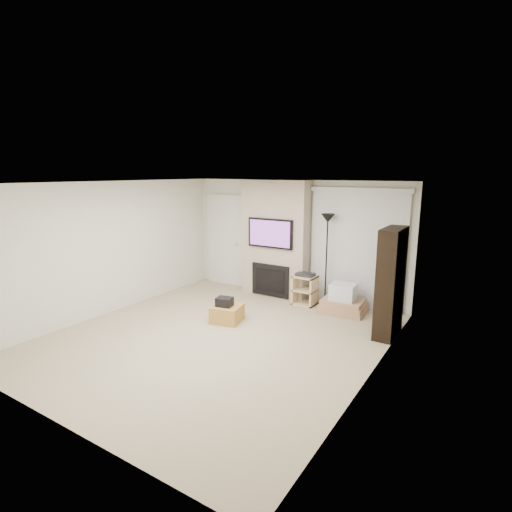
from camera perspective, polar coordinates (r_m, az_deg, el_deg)
The scene contains 16 objects.
floor at distance 6.73m, azimuth -5.55°, elevation -11.44°, with size 5.00×5.50×0.00m, color tan.
ceiling at distance 6.18m, azimuth -6.02°, elevation 10.34°, with size 5.00×5.50×0.00m, color white.
wall_back at distance 8.64m, azimuth 5.48°, elevation 2.45°, with size 5.00×2.50×0.00m, color beige.
wall_front at distance 4.58m, azimuth -27.53°, elevation -7.45°, with size 5.00×2.50×0.00m, color beige.
wall_left at distance 8.10m, azimuth -19.90°, elevation 1.15°, with size 5.50×2.50×0.00m, color beige.
wall_right at distance 5.24m, azimuth 16.45°, elevation -4.25°, with size 5.50×2.50×0.00m, color beige.
hvac_vent at distance 6.62m, azimuth 1.11°, elevation 10.48°, with size 0.35×0.18×0.01m, color silver.
ottoman at distance 7.32m, azimuth -4.15°, elevation -8.18°, with size 0.50×0.50×0.30m, color #B68237.
black_bag at distance 7.23m, azimuth -4.52°, elevation -6.54°, with size 0.28×0.22×0.16m, color black.
fireplace_wall at distance 8.62m, azimuth 2.77°, elevation 2.38°, with size 1.50×0.47×2.50m.
entry_door at distance 9.57m, azimuth -4.31°, elevation 2.21°, with size 1.02×0.11×2.14m.
vertical_blinds at distance 8.06m, azimuth 14.24°, elevation 1.63°, with size 1.98×0.10×2.37m.
floor_lamp at distance 8.03m, azimuth 10.15°, elevation 3.16°, with size 0.28×0.28×1.86m.
av_stand at distance 8.22m, azimuth 7.00°, elevation -4.55°, with size 0.45×0.38×0.66m.
box_stack at distance 7.91m, azimuth 12.27°, elevation -6.38°, with size 0.89×0.70×0.57m.
bookshelf at distance 6.86m, azimuth 18.66°, elevation -3.62°, with size 0.30×0.80×1.80m.
Camera 1 is at (3.81, -4.87, 2.67)m, focal length 28.00 mm.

